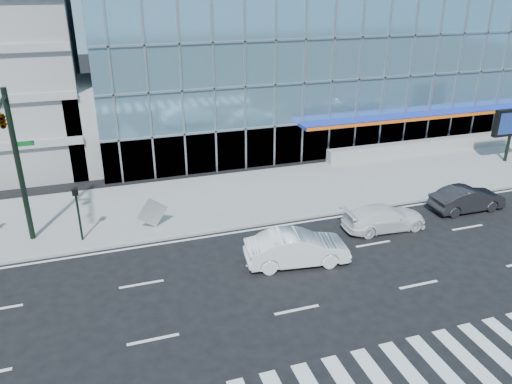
% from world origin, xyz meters
% --- Properties ---
extents(ground, '(160.00, 160.00, 0.00)m').
position_xyz_m(ground, '(0.00, 0.00, 0.00)').
color(ground, black).
rests_on(ground, ground).
extents(sidewalk, '(120.00, 8.00, 0.15)m').
position_xyz_m(sidewalk, '(0.00, 8.00, 0.07)').
color(sidewalk, gray).
rests_on(sidewalk, ground).
extents(theatre_building, '(42.00, 26.00, 15.00)m').
position_xyz_m(theatre_building, '(14.00, 26.00, 7.50)').
color(theatre_building, '#75AAC4').
rests_on(theatre_building, ground).
extents(ramp_block, '(6.00, 8.00, 6.00)m').
position_xyz_m(ramp_block, '(-6.00, 18.00, 3.00)').
color(ramp_block, gray).
rests_on(ramp_block, ground).
extents(retaining_wall, '(30.00, 0.80, 1.00)m').
position_xyz_m(retaining_wall, '(24.00, 11.60, 0.65)').
color(retaining_wall, gray).
rests_on(retaining_wall, sidewalk).
extents(traffic_signal, '(1.14, 5.74, 8.00)m').
position_xyz_m(traffic_signal, '(-11.00, 4.57, 6.16)').
color(traffic_signal, black).
rests_on(traffic_signal, sidewalk).
extents(ped_signal_post, '(0.30, 0.33, 3.00)m').
position_xyz_m(ped_signal_post, '(-8.50, 4.94, 2.14)').
color(ped_signal_post, black).
rests_on(ped_signal_post, sidewalk).
extents(white_suv, '(4.80, 2.10, 1.37)m').
position_xyz_m(white_suv, '(7.43, 1.37, 0.69)').
color(white_suv, white).
rests_on(white_suv, ground).
extents(white_sedan, '(5.20, 2.37, 1.65)m').
position_xyz_m(white_sedan, '(1.43, -0.50, 0.83)').
color(white_sedan, white).
rests_on(white_sedan, ground).
extents(dark_sedan, '(4.50, 1.59, 1.48)m').
position_xyz_m(dark_sedan, '(13.43, 1.94, 0.74)').
color(dark_sedan, black).
rests_on(dark_sedan, ground).
extents(tilted_panel, '(1.79, 0.48, 1.83)m').
position_xyz_m(tilted_panel, '(-4.75, 5.22, 1.06)').
color(tilted_panel, '#9A9A9A').
rests_on(tilted_panel, sidewalk).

